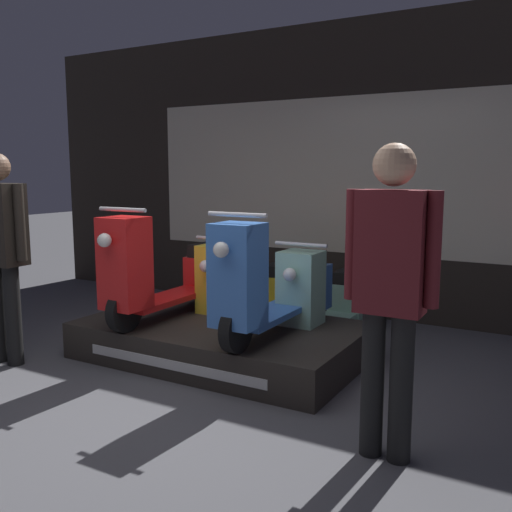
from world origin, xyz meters
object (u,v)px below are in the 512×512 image
(person_left_browsing, at_px, (1,241))
(scooter_backrow_1, at_px, (325,302))
(scooter_display_left, at_px, (167,274))
(scooter_backrow_0, at_px, (248,292))
(scooter_display_right, at_px, (273,286))
(person_right_browsing, at_px, (390,282))

(person_left_browsing, bearing_deg, scooter_backrow_1, 41.32)
(scooter_backrow_1, bearing_deg, person_left_browsing, -138.68)
(scooter_display_left, bearing_deg, scooter_backrow_0, 71.04)
(scooter_display_right, relative_size, scooter_backrow_1, 1.00)
(scooter_display_right, distance_m, scooter_backrow_1, 0.96)
(scooter_display_right, bearing_deg, scooter_backrow_1, 85.41)
(scooter_display_left, bearing_deg, scooter_display_right, 0.00)
(person_left_browsing, xyz_separation_m, person_right_browsing, (3.25, 0.00, -0.02))
(scooter_backrow_0, bearing_deg, scooter_backrow_1, 0.00)
(scooter_display_left, height_order, scooter_backrow_1, scooter_display_left)
(scooter_display_left, height_order, person_right_browsing, person_right_browsing)
(scooter_display_left, height_order, person_left_browsing, person_left_browsing)
(scooter_backrow_0, relative_size, scooter_backrow_1, 1.00)
(scooter_backrow_0, bearing_deg, scooter_display_right, -50.05)
(scooter_display_right, relative_size, person_right_browsing, 0.94)
(scooter_display_left, relative_size, person_left_browsing, 0.94)
(scooter_display_right, distance_m, person_left_browsing, 2.26)
(scooter_backrow_1, height_order, person_right_browsing, person_right_browsing)
(scooter_display_right, relative_size, person_left_browsing, 0.94)
(scooter_backrow_1, xyz_separation_m, person_left_browsing, (-2.10, -1.84, 0.64))
(scooter_display_right, relative_size, scooter_backrow_0, 1.00)
(person_left_browsing, distance_m, person_right_browsing, 3.25)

